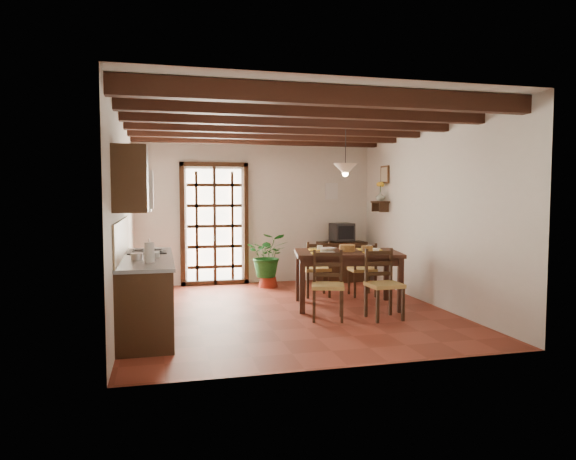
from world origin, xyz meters
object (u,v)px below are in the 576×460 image
object	(u,v)px
chair_far_right	(362,279)
sideboard	(342,262)
chair_near_left	(328,298)
crt_tv	(342,232)
pendant_lamp	(345,168)
kitchen_counter	(147,293)
dining_table	(347,258)
chair_far_left	(316,279)
chair_near_right	(384,297)
potted_plant	(268,256)

from	to	relation	value
chair_far_right	sideboard	distance (m)	1.45
chair_near_left	crt_tv	xyz separation A→B (m)	(1.22, 2.83, 0.67)
chair_far_right	pendant_lamp	distance (m)	1.97
kitchen_counter	dining_table	bearing A→B (deg)	13.43
kitchen_counter	chair_far_left	xyz separation A→B (m)	(2.67, 1.54, -0.18)
sideboard	chair_near_right	bearing A→B (deg)	-101.57
chair_near_left	chair_near_right	world-z (taller)	chair_near_right
sideboard	pendant_lamp	size ratio (longest dim) A/B	1.08
dining_table	potted_plant	world-z (taller)	potted_plant
kitchen_counter	chair_far_left	bearing A→B (deg)	29.93
chair_near_left	potted_plant	world-z (taller)	potted_plant
sideboard	crt_tv	world-z (taller)	crt_tv
chair_near_left	crt_tv	distance (m)	3.15
dining_table	chair_far_left	xyz separation A→B (m)	(-0.22, 0.85, -0.44)
kitchen_counter	chair_far_left	world-z (taller)	kitchen_counter
pendant_lamp	kitchen_counter	bearing A→B (deg)	-164.71
chair_near_left	chair_near_right	distance (m)	0.76
chair_near_right	chair_far_right	world-z (taller)	chair_near_right
kitchen_counter	chair_near_right	world-z (taller)	kitchen_counter
pendant_lamp	chair_near_right	bearing A→B (deg)	-77.11
chair_far_right	chair_near_left	bearing A→B (deg)	56.36
chair_near_left	potted_plant	xyz separation A→B (m)	(-0.29, 2.58, 0.28)
chair_near_right	chair_far_left	bearing A→B (deg)	101.74
chair_near_right	sideboard	xyz separation A→B (m)	(0.47, 2.98, 0.09)
chair_far_left	chair_far_right	size ratio (longest dim) A/B	1.04
sideboard	potted_plant	bearing A→B (deg)	-173.27
chair_far_left	crt_tv	world-z (taller)	crt_tv
chair_near_left	chair_far_right	world-z (taller)	chair_near_left
chair_near_right	potted_plant	xyz separation A→B (m)	(-1.04, 2.74, 0.27)
kitchen_counter	dining_table	xyz separation A→B (m)	(2.89, 0.69, 0.25)
chair_near_right	chair_far_left	xyz separation A→B (m)	(-0.44, 1.70, -0.01)
dining_table	potted_plant	xyz separation A→B (m)	(-0.82, 1.89, -0.16)
chair_near_right	sideboard	bearing A→B (deg)	78.31
chair_far_right	pendant_lamp	xyz separation A→B (m)	(-0.54, -0.60, 1.80)
kitchen_counter	chair_far_right	xyz separation A→B (m)	(3.43, 1.39, -0.19)
chair_far_right	potted_plant	bearing A→B (deg)	-37.48
chair_far_left	chair_far_right	distance (m)	0.77
dining_table	chair_near_right	size ratio (longest dim) A/B	1.80
chair_near_left	chair_far_right	bearing A→B (deg)	70.03
chair_near_right	chair_far_left	size ratio (longest dim) A/B	1.02
sideboard	pendant_lamp	bearing A→B (deg)	-111.30
crt_tv	pendant_lamp	world-z (taller)	pendant_lamp
chair_near_right	crt_tv	distance (m)	3.09
dining_table	pendant_lamp	distance (m)	1.35
dining_table	potted_plant	distance (m)	2.06
kitchen_counter	chair_near_left	world-z (taller)	kitchen_counter
chair_far_left	chair_far_right	xyz separation A→B (m)	(0.75, -0.15, -0.01)
chair_near_left	chair_far_left	bearing A→B (deg)	96.03
crt_tv	pendant_lamp	xyz separation A→B (m)	(-0.69, -2.03, 1.12)
dining_table	chair_near_right	bearing A→B (deg)	-64.19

